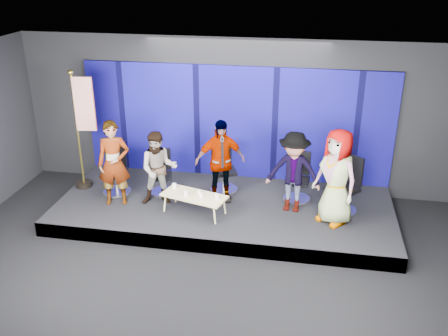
# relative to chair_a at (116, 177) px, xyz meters

# --- Properties ---
(ground) EXTENTS (10.00, 10.00, 0.00)m
(ground) POSITION_rel_chair_a_xyz_m (2.41, -2.60, -0.66)
(ground) COLOR black
(ground) RESTS_ON ground
(room_walls) EXTENTS (10.02, 8.02, 3.51)m
(room_walls) POSITION_rel_chair_a_xyz_m (2.41, -2.60, 1.76)
(room_walls) COLOR black
(room_walls) RESTS_ON ground
(riser) EXTENTS (7.00, 3.00, 0.30)m
(riser) POSITION_rel_chair_a_xyz_m (2.41, -0.10, -0.51)
(riser) COLOR black
(riser) RESTS_ON ground
(backdrop) EXTENTS (7.00, 0.08, 2.60)m
(backdrop) POSITION_rel_chair_a_xyz_m (2.41, 1.35, 0.94)
(backdrop) COLOR #0A064E
(backdrop) RESTS_ON riser
(chair_a) EXTENTS (0.78, 0.78, 1.11)m
(chair_a) POSITION_rel_chair_a_xyz_m (0.00, 0.00, 0.00)
(chair_a) COLOR silver
(chair_a) RESTS_ON riser
(panelist_a) EXTENTS (0.75, 0.60, 1.80)m
(panelist_a) POSITION_rel_chair_a_xyz_m (0.19, -0.47, 0.53)
(panelist_a) COLOR black
(panelist_a) RESTS_ON riser
(chair_b) EXTENTS (0.67, 0.67, 0.97)m
(chair_b) POSITION_rel_chair_a_xyz_m (0.99, 0.16, -0.04)
(chair_b) COLOR silver
(chair_b) RESTS_ON riser
(panelist_b) EXTENTS (0.89, 0.77, 1.58)m
(panelist_b) POSITION_rel_chair_a_xyz_m (1.09, -0.33, 0.42)
(panelist_b) COLOR black
(panelist_b) RESTS_ON riser
(chair_c) EXTENTS (0.82, 0.82, 1.10)m
(chair_c) POSITION_rel_chair_a_xyz_m (2.28, 0.53, -0.00)
(chair_c) COLOR silver
(chair_c) RESTS_ON riser
(panelist_c) EXTENTS (1.14, 0.81, 1.79)m
(panelist_c) POSITION_rel_chair_a_xyz_m (2.30, 0.03, 0.53)
(panelist_c) COLOR black
(panelist_c) RESTS_ON riser
(chair_d) EXTENTS (0.65, 0.65, 1.04)m
(chair_d) POSITION_rel_chair_a_xyz_m (3.91, 0.36, -0.02)
(chair_d) COLOR silver
(chair_d) RESTS_ON riser
(panelist_d) EXTENTS (1.15, 0.75, 1.68)m
(panelist_d) POSITION_rel_chair_a_xyz_m (3.82, -0.13, 0.48)
(panelist_d) COLOR black
(panelist_d) RESTS_ON riser
(chair_e) EXTENTS (0.93, 0.93, 1.17)m
(chair_e) POSITION_rel_chair_a_xyz_m (4.85, -0.01, 0.02)
(chair_e) COLOR silver
(chair_e) RESTS_ON riser
(panelist_e) EXTENTS (1.10, 1.07, 1.90)m
(panelist_e) POSITION_rel_chair_a_xyz_m (4.64, -0.47, 0.59)
(panelist_e) COLOR black
(panelist_e) RESTS_ON riser
(coffee_table) EXTENTS (1.40, 0.89, 0.40)m
(coffee_table) POSITION_rel_chair_a_xyz_m (1.89, -0.61, 0.00)
(coffee_table) COLOR tan
(coffee_table) RESTS_ON riser
(mug_a) EXTENTS (0.08, 0.08, 0.10)m
(mug_a) POSITION_rel_chair_a_xyz_m (1.42, -0.38, 0.08)
(mug_a) COLOR white
(mug_a) RESTS_ON coffee_table
(mug_b) EXTENTS (0.08, 0.08, 0.10)m
(mug_b) POSITION_rel_chair_a_xyz_m (1.74, -0.68, 0.08)
(mug_b) COLOR white
(mug_b) RESTS_ON coffee_table
(mug_c) EXTENTS (0.07, 0.07, 0.08)m
(mug_c) POSITION_rel_chair_a_xyz_m (1.98, -0.56, 0.08)
(mug_c) COLOR white
(mug_c) RESTS_ON coffee_table
(mug_d) EXTENTS (0.07, 0.07, 0.09)m
(mug_d) POSITION_rel_chair_a_xyz_m (2.05, -0.70, 0.08)
(mug_d) COLOR white
(mug_d) RESTS_ON coffee_table
(mug_e) EXTENTS (0.08, 0.08, 0.09)m
(mug_e) POSITION_rel_chair_a_xyz_m (2.37, -0.70, 0.08)
(mug_e) COLOR white
(mug_e) RESTS_ON coffee_table
(flag_stand) EXTENTS (0.61, 0.35, 2.66)m
(flag_stand) POSITION_rel_chair_a_xyz_m (-0.71, 0.14, 1.04)
(flag_stand) COLOR black
(flag_stand) RESTS_ON riser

